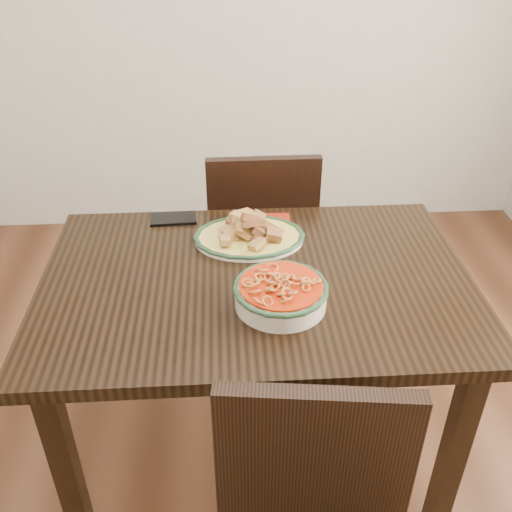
{
  "coord_description": "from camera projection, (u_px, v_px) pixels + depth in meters",
  "views": [
    {
      "loc": [
        0.0,
        -1.3,
        1.7
      ],
      "look_at": [
        0.09,
        0.07,
        0.81
      ],
      "focal_mm": 40.0,
      "sensor_mm": 36.0,
      "label": 1
    }
  ],
  "objects": [
    {
      "name": "floor",
      "position": [
        232.0,
        460.0,
        2.01
      ],
      "size": [
        3.5,
        3.5,
        0.0
      ],
      "primitive_type": "plane",
      "color": "#3E2113",
      "rests_on": "ground"
    },
    {
      "name": "dining_table",
      "position": [
        256.0,
        303.0,
        1.71
      ],
      "size": [
        1.25,
        0.83,
        0.75
      ],
      "color": "black",
      "rests_on": "ground"
    },
    {
      "name": "chair_far",
      "position": [
        261.0,
        236.0,
        2.33
      ],
      "size": [
        0.42,
        0.42,
        0.89
      ],
      "rotation": [
        0.0,
        0.0,
        3.15
      ],
      "color": "black",
      "rests_on": "ground"
    },
    {
      "name": "fish_plate",
      "position": [
        249.0,
        228.0,
        1.8
      ],
      "size": [
        0.35,
        0.27,
        0.11
      ],
      "color": "#F5E8CF",
      "rests_on": "dining_table"
    },
    {
      "name": "noodle_bowl",
      "position": [
        281.0,
        291.0,
        1.52
      ],
      "size": [
        0.26,
        0.26,
        0.08
      ],
      "color": "beige",
      "rests_on": "dining_table"
    },
    {
      "name": "smartphone",
      "position": [
        173.0,
        219.0,
        1.94
      ],
      "size": [
        0.16,
        0.09,
        0.01
      ],
      "primitive_type": "cube",
      "rotation": [
        0.0,
        0.0,
        0.06
      ],
      "color": "black",
      "rests_on": "dining_table"
    },
    {
      "name": "napkin",
      "position": [
        274.0,
        221.0,
        1.92
      ],
      "size": [
        0.11,
        0.1,
        0.01
      ],
      "primitive_type": "cube",
      "rotation": [
        0.0,
        0.0,
        -0.02
      ],
      "color": "maroon",
      "rests_on": "dining_table"
    }
  ]
}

